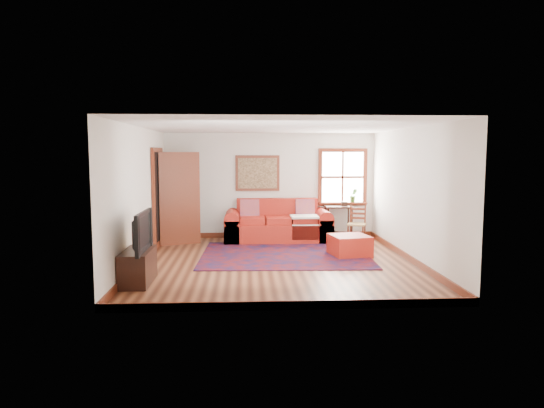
{
  "coord_description": "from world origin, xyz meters",
  "views": [
    {
      "loc": [
        -0.58,
        -8.83,
        2.02
      ],
      "look_at": [
        -0.07,
        0.6,
        1.03
      ],
      "focal_mm": 32.0,
      "sensor_mm": 36.0,
      "label": 1
    }
  ],
  "objects": [
    {
      "name": "television",
      "position": [
        -2.25,
        -1.41,
        0.83
      ],
      "size": [
        0.14,
        1.07,
        0.62
      ],
      "primitive_type": "imported",
      "rotation": [
        0.0,
        0.0,
        1.57
      ],
      "color": "black",
      "rests_on": "media_cabinet"
    },
    {
      "name": "window",
      "position": [
        1.78,
        2.7,
        1.31
      ],
      "size": [
        1.18,
        0.2,
        1.38
      ],
      "color": "white",
      "rests_on": "ground"
    },
    {
      "name": "media_cabinet",
      "position": [
        -2.27,
        -1.32,
        0.26
      ],
      "size": [
        0.43,
        0.95,
        0.52
      ],
      "primitive_type": "cube",
      "color": "black",
      "rests_on": "ground"
    },
    {
      "name": "red_leather_sofa",
      "position": [
        0.16,
        2.28,
        0.32
      ],
      "size": [
        2.45,
        1.01,
        0.96
      ],
      "color": "#AA2015",
      "rests_on": "ground"
    },
    {
      "name": "framed_artwork",
      "position": [
        -0.3,
        2.71,
        1.55
      ],
      "size": [
        1.05,
        0.07,
        0.85
      ],
      "color": "maroon",
      "rests_on": "ground"
    },
    {
      "name": "candle_hurricane",
      "position": [
        -2.22,
        -0.91,
        0.61
      ],
      "size": [
        0.12,
        0.12,
        0.18
      ],
      "color": "silver",
      "rests_on": "media_cabinet"
    },
    {
      "name": "room_envelope",
      "position": [
        0.0,
        0.02,
        1.65
      ],
      "size": [
        5.04,
        5.54,
        2.52
      ],
      "color": "silver",
      "rests_on": "ground"
    },
    {
      "name": "doorway",
      "position": [
        -2.21,
        1.78,
        1.07
      ],
      "size": [
        0.89,
        1.08,
        2.14
      ],
      "color": "black",
      "rests_on": "ground"
    },
    {
      "name": "side_table",
      "position": [
        1.61,
        2.44,
        0.66
      ],
      "size": [
        0.66,
        0.49,
        0.79
      ],
      "color": "black",
      "rests_on": "ground"
    },
    {
      "name": "ladder_back_chair",
      "position": [
        1.95,
        1.97,
        0.45
      ],
      "size": [
        0.5,
        0.49,
        0.84
      ],
      "color": "tan",
      "rests_on": "ground"
    },
    {
      "name": "persian_rug",
      "position": [
        0.19,
        0.65,
        0.01
      ],
      "size": [
        3.37,
        2.73,
        0.02
      ],
      "primitive_type": "cube",
      "rotation": [
        0.0,
        0.0,
        -0.03
      ],
      "color": "#5F0D0E",
      "rests_on": "ground"
    },
    {
      "name": "red_ottoman",
      "position": [
        1.47,
        0.53,
        0.2
      ],
      "size": [
        0.83,
        0.83,
        0.41
      ],
      "primitive_type": "cube",
      "rotation": [
        0.0,
        0.0,
        0.18
      ],
      "color": "#AA2015",
      "rests_on": "ground"
    },
    {
      "name": "ground",
      "position": [
        0.0,
        0.0,
        0.0
      ],
      "size": [
        5.5,
        5.5,
        0.0
      ],
      "primitive_type": "plane",
      "color": "#421E11",
      "rests_on": "ground"
    }
  ]
}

